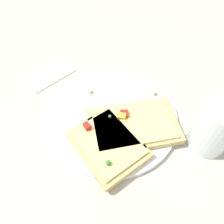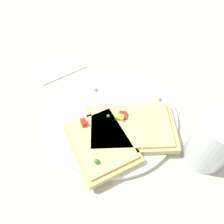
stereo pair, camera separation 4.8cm
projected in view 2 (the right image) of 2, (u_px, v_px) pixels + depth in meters
name	position (u px, v px, depth m)	size (l,w,h in m)	color
ground_plane	(112.00, 118.00, 0.49)	(4.00, 4.00, 0.00)	#BCB29E
plate	(112.00, 116.00, 0.49)	(0.29, 0.29, 0.01)	white
fork	(99.00, 122.00, 0.47)	(0.07, 0.22, 0.01)	silver
knife	(99.00, 95.00, 0.52)	(0.09, 0.22, 0.01)	silver
pizza_slice_main	(130.00, 128.00, 0.45)	(0.22, 0.20, 0.03)	tan
pizza_slice_corner	(101.00, 143.00, 0.43)	(0.13, 0.16, 0.03)	tan
crumb_scatter	(113.00, 107.00, 0.49)	(0.18, 0.13, 0.01)	tan
drinking_glass	(213.00, 142.00, 0.39)	(0.08, 0.08, 0.12)	silver
napkin	(59.00, 67.00, 0.59)	(0.13, 0.08, 0.01)	beige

